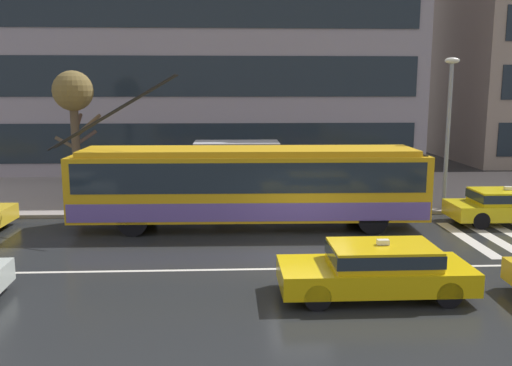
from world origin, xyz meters
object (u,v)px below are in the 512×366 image
(trolleybus, at_px, (250,184))
(street_tree_bare, at_px, (73,98))
(pedestrian_walking_past, at_px, (221,167))
(taxi_ahead_of_bus, at_px, (510,205))
(street_lamp, at_px, (449,120))
(pedestrian_at_shelter, at_px, (147,169))
(taxi_oncoming_near, at_px, (377,267))
(pedestrian_approaching_curb, at_px, (331,167))
(bus_shelter, at_px, (237,156))

(trolleybus, xyz_separation_m, street_tree_bare, (-7.34, 4.55, 2.99))
(trolleybus, height_order, pedestrian_walking_past, trolleybus)
(taxi_ahead_of_bus, distance_m, street_lamp, 3.99)
(pedestrian_at_shelter, bearing_deg, pedestrian_walking_past, 9.90)
(pedestrian_at_shelter, relative_size, street_lamp, 0.33)
(taxi_ahead_of_bus, xyz_separation_m, taxi_oncoming_near, (-6.79, -6.83, 0.00))
(pedestrian_approaching_curb, xyz_separation_m, street_tree_bare, (-10.80, 1.64, 2.81))
(pedestrian_walking_past, bearing_deg, pedestrian_at_shelter, -170.10)
(trolleybus, relative_size, bus_shelter, 3.71)
(taxi_ahead_of_bus, xyz_separation_m, bus_shelter, (-10.05, 3.94, 1.39))
(pedestrian_walking_past, bearing_deg, bus_shelter, 20.85)
(taxi_ahead_of_bus, bearing_deg, street_tree_bare, 165.17)
(trolleybus, relative_size, pedestrian_approaching_curb, 6.66)
(trolleybus, bearing_deg, pedestrian_at_shelter, 142.10)
(street_tree_bare, bearing_deg, taxi_ahead_of_bus, -14.83)
(street_tree_bare, bearing_deg, pedestrian_walking_past, -7.31)
(trolleybus, xyz_separation_m, taxi_ahead_of_bus, (9.62, 0.06, -0.87))
(taxi_oncoming_near, bearing_deg, street_tree_bare, 131.96)
(pedestrian_walking_past, distance_m, street_lamp, 9.40)
(bus_shelter, bearing_deg, taxi_ahead_of_bus, -21.39)
(taxi_oncoming_near, bearing_deg, taxi_ahead_of_bus, 45.17)
(taxi_oncoming_near, height_order, street_tree_bare, street_tree_bare)
(bus_shelter, height_order, street_lamp, street_lamp)
(street_lamp, bearing_deg, bus_shelter, 166.77)
(bus_shelter, relative_size, pedestrian_at_shelter, 1.81)
(pedestrian_approaching_curb, bearing_deg, pedestrian_walking_past, 169.53)
(trolleybus, xyz_separation_m, taxi_oncoming_near, (2.84, -6.77, -0.87))
(taxi_oncoming_near, xyz_separation_m, pedestrian_approaching_curb, (0.62, 9.68, 1.05))
(pedestrian_approaching_curb, bearing_deg, taxi_ahead_of_bus, -24.81)
(taxi_ahead_of_bus, relative_size, pedestrian_at_shelter, 2.32)
(trolleybus, height_order, street_tree_bare, street_tree_bare)
(taxi_oncoming_near, relative_size, bus_shelter, 1.29)
(pedestrian_approaching_curb, height_order, pedestrian_walking_past, pedestrian_approaching_curb)
(taxi_ahead_of_bus, bearing_deg, pedestrian_at_shelter, 167.07)
(taxi_ahead_of_bus, distance_m, pedestrian_at_shelter, 14.14)
(trolleybus, height_order, pedestrian_at_shelter, trolleybus)
(trolleybus, relative_size, street_tree_bare, 2.37)
(street_lamp, distance_m, street_tree_bare, 15.50)
(trolleybus, bearing_deg, street_tree_bare, 148.20)
(pedestrian_at_shelter, height_order, pedestrian_walking_past, pedestrian_at_shelter)
(taxi_oncoming_near, bearing_deg, bus_shelter, 106.87)
(pedestrian_walking_past, height_order, street_lamp, street_lamp)
(taxi_oncoming_near, distance_m, bus_shelter, 11.33)
(pedestrian_at_shelter, height_order, street_lamp, street_lamp)
(taxi_ahead_of_bus, distance_m, bus_shelter, 10.88)
(pedestrian_approaching_curb, xyz_separation_m, pedestrian_walking_past, (-4.54, 0.84, -0.09))
(taxi_oncoming_near, height_order, pedestrian_walking_past, pedestrian_walking_past)
(taxi_ahead_of_bus, height_order, pedestrian_walking_past, pedestrian_walking_past)
(trolleybus, distance_m, street_lamp, 8.46)
(trolleybus, bearing_deg, taxi_oncoming_near, -67.25)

